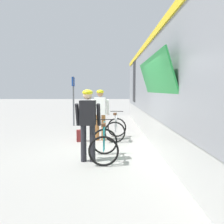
# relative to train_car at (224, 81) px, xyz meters

# --- Properties ---
(ground_plane) EXTENTS (80.00, 80.00, 0.00)m
(ground_plane) POSITION_rel_train_car_xyz_m (-2.89, 0.51, -1.97)
(ground_plane) COLOR #A09E99
(train_car) EXTENTS (3.29, 20.66, 3.88)m
(train_car) POSITION_rel_train_car_xyz_m (0.00, 0.00, 0.00)
(train_car) COLOR gray
(train_car) RESTS_ON ground
(cyclist_near_in_dark) EXTENTS (0.62, 0.33, 1.76)m
(cyclist_near_in_dark) POSITION_rel_train_car_xyz_m (-3.37, -0.23, -0.91)
(cyclist_near_in_dark) COLOR #232328
(cyclist_near_in_dark) RESTS_ON ground
(cyclist_far_in_white) EXTENTS (0.63, 0.34, 1.76)m
(cyclist_far_in_white) POSITION_rel_train_car_xyz_m (-3.17, 2.24, -0.91)
(cyclist_far_in_white) COLOR #935B2D
(cyclist_far_in_white) RESTS_ON ground
(bicycle_near_teal) EXTENTS (0.71, 1.08, 0.99)m
(bicycle_near_teal) POSITION_rel_train_car_xyz_m (-2.98, -0.11, -1.56)
(bicycle_near_teal) COLOR black
(bicycle_near_teal) RESTS_ON ground
(bicycle_far_silver) EXTENTS (0.81, 1.13, 0.99)m
(bicycle_far_silver) POSITION_rel_train_car_xyz_m (-2.63, 2.34, -1.56)
(bicycle_far_silver) COLOR black
(bicycle_far_silver) RESTS_ON ground
(backpack_on_platform) EXTENTS (0.31, 0.23, 0.40)m
(backpack_on_platform) POSITION_rel_train_car_xyz_m (-3.83, 2.04, -1.77)
(backpack_on_platform) COLOR maroon
(backpack_on_platform) RESTS_ON ground
(platform_sign_post) EXTENTS (0.08, 0.70, 2.40)m
(platform_sign_post) POSITION_rel_train_car_xyz_m (-4.62, 5.67, -0.34)
(platform_sign_post) COLOR #595B60
(platform_sign_post) RESTS_ON ground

